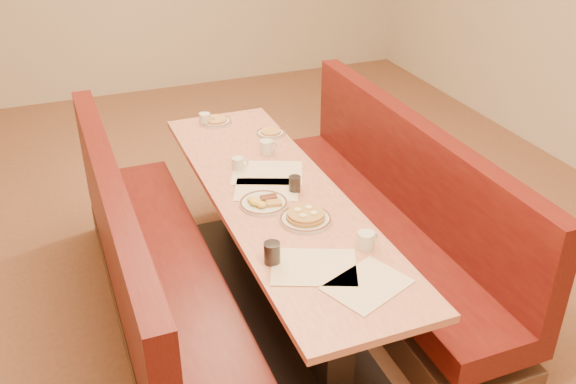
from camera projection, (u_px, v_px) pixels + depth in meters
name	position (u px, v px, depth m)	size (l,w,h in m)	color
ground	(278.00, 300.00, 3.95)	(8.00, 8.00, 0.00)	#9E6647
diner_table	(278.00, 250.00, 3.77)	(0.70, 2.50, 0.75)	black
booth_left	(154.00, 279.00, 3.54)	(0.55, 2.50, 1.05)	#4C3326
booth_right	(387.00, 227.00, 4.01)	(0.55, 2.50, 1.05)	#4C3326
placemat_near_left	(314.00, 267.00, 2.98)	(0.39, 0.30, 0.00)	beige
placemat_near_right	(367.00, 285.00, 2.86)	(0.36, 0.27, 0.00)	beige
placemat_far_left	(267.00, 189.00, 3.63)	(0.36, 0.27, 0.00)	beige
placemat_far_right	(267.00, 173.00, 3.80)	(0.41, 0.31, 0.00)	beige
pancake_plate	(306.00, 217.00, 3.33)	(0.27, 0.27, 0.06)	silver
eggs_plate	(263.00, 203.00, 3.47)	(0.26, 0.26, 0.05)	silver
extra_plate_mid	(270.00, 133.00, 4.29)	(0.19, 0.19, 0.04)	silver
extra_plate_far	(216.00, 121.00, 4.46)	(0.22, 0.22, 0.04)	silver
coffee_mug_a	(366.00, 240.00, 3.10)	(0.12, 0.08, 0.09)	silver
coffee_mug_b	(238.00, 163.00, 3.83)	(0.10, 0.07, 0.08)	silver
coffee_mug_c	(267.00, 147.00, 4.02)	(0.12, 0.08, 0.09)	silver
coffee_mug_d	(205.00, 119.00, 4.42)	(0.11, 0.08, 0.08)	silver
soda_tumbler_near	(272.00, 253.00, 2.99)	(0.08, 0.08, 0.11)	black
soda_tumbler_mid	(295.00, 184.00, 3.59)	(0.07, 0.07, 0.09)	black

